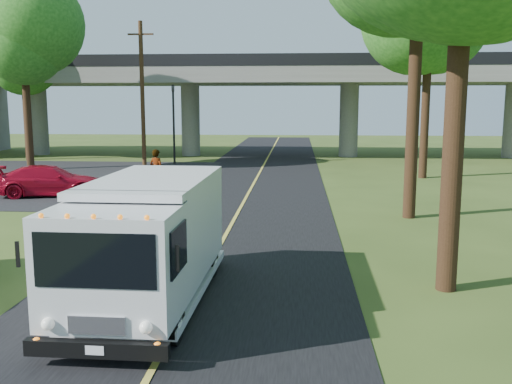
# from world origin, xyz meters

# --- Properties ---
(ground) EXTENTS (120.00, 120.00, 0.00)m
(ground) POSITION_xyz_m (0.00, 0.00, 0.00)
(ground) COLOR #364A1A
(ground) RESTS_ON ground
(road) EXTENTS (7.00, 90.00, 0.02)m
(road) POSITION_xyz_m (0.00, 10.00, 0.01)
(road) COLOR black
(road) RESTS_ON ground
(parking_lot) EXTENTS (16.00, 18.00, 0.01)m
(parking_lot) POSITION_xyz_m (-11.00, 18.00, 0.01)
(parking_lot) COLOR black
(parking_lot) RESTS_ON ground
(lane_line) EXTENTS (0.12, 90.00, 0.01)m
(lane_line) POSITION_xyz_m (0.00, 10.00, 0.03)
(lane_line) COLOR gold
(lane_line) RESTS_ON road
(overpass) EXTENTS (54.00, 10.00, 7.30)m
(overpass) POSITION_xyz_m (0.00, 32.00, 4.56)
(overpass) COLOR slate
(overpass) RESTS_ON ground
(traffic_signal) EXTENTS (0.18, 0.22, 5.20)m
(traffic_signal) POSITION_xyz_m (-6.00, 26.00, 3.20)
(traffic_signal) COLOR black
(traffic_signal) RESTS_ON ground
(utility_pole) EXTENTS (1.60, 0.26, 9.00)m
(utility_pole) POSITION_xyz_m (-7.50, 24.00, 4.59)
(utility_pole) COLOR #472D19
(utility_pole) RESTS_ON ground
(tree_right_far) EXTENTS (5.77, 5.67, 10.99)m
(tree_right_far) POSITION_xyz_m (9.21, 19.84, 8.30)
(tree_right_far) COLOR #382314
(tree_right_far) RESTS_ON ground
(tree_left_lot) EXTENTS (5.60, 5.50, 10.50)m
(tree_left_lot) POSITION_xyz_m (-13.79, 21.84, 7.90)
(tree_left_lot) COLOR #382314
(tree_left_lot) RESTS_ON ground
(tree_left_far) EXTENTS (5.26, 5.16, 9.89)m
(tree_left_far) POSITION_xyz_m (-16.79, 27.84, 7.45)
(tree_left_far) COLOR #382314
(tree_left_far) RESTS_ON ground
(step_van) EXTENTS (2.33, 6.11, 2.55)m
(step_van) POSITION_xyz_m (-0.80, -0.37, 1.39)
(step_van) COLOR silver
(step_van) RESTS_ON ground
(red_sedan) EXTENTS (4.95, 2.89, 1.35)m
(red_sedan) POSITION_xyz_m (-8.64, 12.70, 0.67)
(red_sedan) COLOR maroon
(red_sedan) RESTS_ON ground
(pedestrian) EXTENTS (0.84, 0.71, 1.95)m
(pedestrian) POSITION_xyz_m (-4.28, 14.31, 0.98)
(pedestrian) COLOR gray
(pedestrian) RESTS_ON ground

